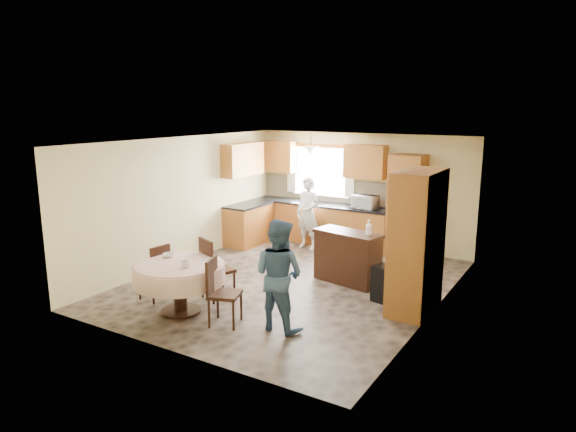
{
  "coord_description": "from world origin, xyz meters",
  "views": [
    {
      "loc": [
        4.41,
        -7.42,
        3.08
      ],
      "look_at": [
        -0.26,
        0.3,
        1.14
      ],
      "focal_mm": 32.0,
      "sensor_mm": 36.0,
      "label": 1
    }
  ],
  "objects_px": {
    "cupboard": "(417,242)",
    "chair_left": "(157,270)",
    "oven_tower": "(407,206)",
    "person_dining": "(279,275)",
    "chair_back": "(213,266)",
    "dining_table": "(179,274)",
    "chair_right": "(219,288)",
    "sideboard": "(347,259)",
    "person_sink": "(308,213)"
  },
  "relations": [
    {
      "from": "dining_table",
      "to": "chair_right",
      "type": "bearing_deg",
      "value": -1.47
    },
    {
      "from": "oven_tower",
      "to": "chair_right",
      "type": "relative_size",
      "value": 2.19
    },
    {
      "from": "chair_back",
      "to": "person_dining",
      "type": "height_order",
      "value": "person_dining"
    },
    {
      "from": "person_sink",
      "to": "person_dining",
      "type": "relative_size",
      "value": 1.0
    },
    {
      "from": "oven_tower",
      "to": "chair_right",
      "type": "xyz_separation_m",
      "value": [
        -1.15,
        -4.7,
        -0.52
      ]
    },
    {
      "from": "chair_back",
      "to": "chair_right",
      "type": "bearing_deg",
      "value": 157.3
    },
    {
      "from": "person_sink",
      "to": "dining_table",
      "type": "bearing_deg",
      "value": -82.07
    },
    {
      "from": "chair_left",
      "to": "person_sink",
      "type": "relative_size",
      "value": 0.58
    },
    {
      "from": "cupboard",
      "to": "chair_right",
      "type": "bearing_deg",
      "value": -138.63
    },
    {
      "from": "chair_left",
      "to": "person_sink",
      "type": "distance_m",
      "value": 4.0
    },
    {
      "from": "sideboard",
      "to": "cupboard",
      "type": "distance_m",
      "value": 1.66
    },
    {
      "from": "chair_back",
      "to": "chair_right",
      "type": "height_order",
      "value": "chair_back"
    },
    {
      "from": "dining_table",
      "to": "sideboard",
      "type": "bearing_deg",
      "value": 58.0
    },
    {
      "from": "dining_table",
      "to": "person_sink",
      "type": "height_order",
      "value": "person_sink"
    },
    {
      "from": "cupboard",
      "to": "oven_tower",
      "type": "bearing_deg",
      "value": 111.33
    },
    {
      "from": "chair_back",
      "to": "dining_table",
      "type": "bearing_deg",
      "value": 105.58
    },
    {
      "from": "cupboard",
      "to": "chair_left",
      "type": "distance_m",
      "value": 4.1
    },
    {
      "from": "sideboard",
      "to": "cupboard",
      "type": "relative_size",
      "value": 0.56
    },
    {
      "from": "dining_table",
      "to": "chair_right",
      "type": "relative_size",
      "value": 1.41
    },
    {
      "from": "sideboard",
      "to": "person_dining",
      "type": "bearing_deg",
      "value": -78.82
    },
    {
      "from": "dining_table",
      "to": "chair_back",
      "type": "height_order",
      "value": "chair_back"
    },
    {
      "from": "oven_tower",
      "to": "dining_table",
      "type": "height_order",
      "value": "oven_tower"
    },
    {
      "from": "chair_back",
      "to": "person_dining",
      "type": "xyz_separation_m",
      "value": [
        1.49,
        -0.39,
        0.22
      ]
    },
    {
      "from": "cupboard",
      "to": "chair_back",
      "type": "xyz_separation_m",
      "value": [
        -2.91,
        -1.25,
        -0.51
      ]
    },
    {
      "from": "chair_left",
      "to": "chair_back",
      "type": "distance_m",
      "value": 0.9
    },
    {
      "from": "oven_tower",
      "to": "person_dining",
      "type": "xyz_separation_m",
      "value": [
        -0.35,
        -4.38,
        -0.27
      ]
    },
    {
      "from": "oven_tower",
      "to": "cupboard",
      "type": "relative_size",
      "value": 0.98
    },
    {
      "from": "person_sink",
      "to": "chair_back",
      "type": "bearing_deg",
      "value": -80.41
    },
    {
      "from": "person_dining",
      "to": "dining_table",
      "type": "bearing_deg",
      "value": 14.62
    },
    {
      "from": "oven_tower",
      "to": "dining_table",
      "type": "relative_size",
      "value": 1.55
    },
    {
      "from": "chair_left",
      "to": "person_dining",
      "type": "height_order",
      "value": "person_dining"
    },
    {
      "from": "cupboard",
      "to": "person_sink",
      "type": "bearing_deg",
      "value": 144.5
    },
    {
      "from": "sideboard",
      "to": "cupboard",
      "type": "height_order",
      "value": "cupboard"
    },
    {
      "from": "chair_right",
      "to": "person_dining",
      "type": "xyz_separation_m",
      "value": [
        0.8,
        0.31,
        0.25
      ]
    },
    {
      "from": "oven_tower",
      "to": "chair_right",
      "type": "bearing_deg",
      "value": -103.78
    },
    {
      "from": "sideboard",
      "to": "dining_table",
      "type": "relative_size",
      "value": 0.89
    },
    {
      "from": "person_dining",
      "to": "person_sink",
      "type": "bearing_deg",
      "value": -62.45
    },
    {
      "from": "sideboard",
      "to": "person_sink",
      "type": "xyz_separation_m",
      "value": [
        -1.68,
        1.59,
        0.36
      ]
    },
    {
      "from": "cupboard",
      "to": "chair_back",
      "type": "relative_size",
      "value": 2.11
    },
    {
      "from": "sideboard",
      "to": "chair_right",
      "type": "xyz_separation_m",
      "value": [
        -0.81,
        -2.57,
        0.1
      ]
    },
    {
      "from": "chair_back",
      "to": "oven_tower",
      "type": "bearing_deg",
      "value": -92.03
    },
    {
      "from": "dining_table",
      "to": "chair_back",
      "type": "distance_m",
      "value": 0.69
    },
    {
      "from": "person_dining",
      "to": "sideboard",
      "type": "bearing_deg",
      "value": -86.21
    },
    {
      "from": "oven_tower",
      "to": "person_sink",
      "type": "height_order",
      "value": "oven_tower"
    },
    {
      "from": "oven_tower",
      "to": "dining_table",
      "type": "xyz_separation_m",
      "value": [
        -1.93,
        -4.68,
        -0.45
      ]
    },
    {
      "from": "oven_tower",
      "to": "person_sink",
      "type": "relative_size",
      "value": 1.34
    },
    {
      "from": "chair_back",
      "to": "person_dining",
      "type": "distance_m",
      "value": 1.56
    },
    {
      "from": "sideboard",
      "to": "person_dining",
      "type": "xyz_separation_m",
      "value": [
        -0.01,
        -2.26,
        0.36
      ]
    },
    {
      "from": "cupboard",
      "to": "dining_table",
      "type": "xyz_separation_m",
      "value": [
        -3.0,
        -1.94,
        -0.47
      ]
    },
    {
      "from": "chair_left",
      "to": "sideboard",
      "type": "bearing_deg",
      "value": 142.27
    }
  ]
}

